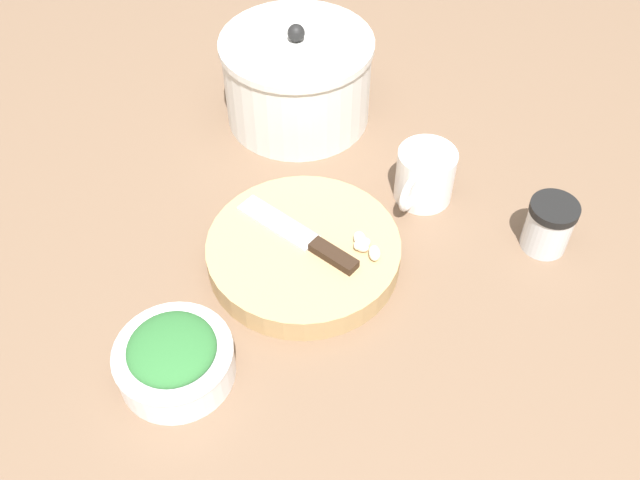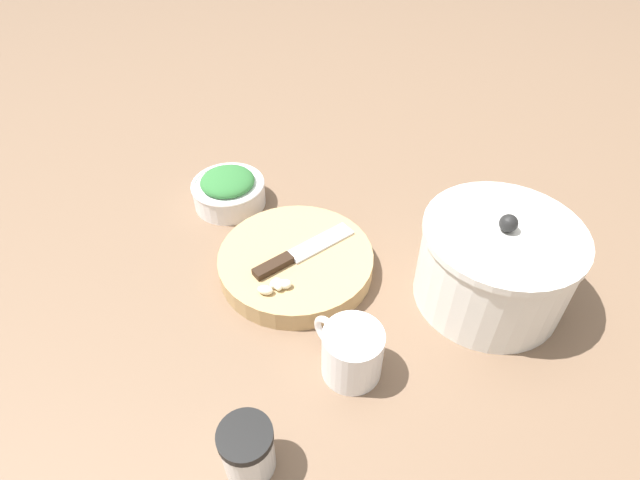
{
  "view_description": "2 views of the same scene",
  "coord_description": "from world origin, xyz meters",
  "px_view_note": "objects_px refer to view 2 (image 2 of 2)",
  "views": [
    {
      "loc": [
        -0.25,
        -0.64,
        0.79
      ],
      "look_at": [
        0.02,
        -0.03,
        0.04
      ],
      "focal_mm": 40.0,
      "sensor_mm": 36.0,
      "label": 1
    },
    {
      "loc": [
        0.62,
        -0.1,
        0.65
      ],
      "look_at": [
        -0.02,
        0.02,
        0.05
      ],
      "focal_mm": 28.0,
      "sensor_mm": 36.0,
      "label": 2
    }
  ],
  "objects_px": {
    "chef_knife": "(298,254)",
    "garlic_cloves": "(276,285)",
    "herb_bowl": "(229,190)",
    "stock_pot": "(495,264)",
    "coffee_mug": "(351,352)",
    "cutting_board": "(296,262)",
    "spice_jar": "(248,449)"
  },
  "relations": [
    {
      "from": "coffee_mug",
      "to": "stock_pot",
      "type": "xyz_separation_m",
      "value": [
        -0.1,
        0.26,
        0.03
      ]
    },
    {
      "from": "garlic_cloves",
      "to": "herb_bowl",
      "type": "bearing_deg",
      "value": -168.01
    },
    {
      "from": "cutting_board",
      "to": "coffee_mug",
      "type": "bearing_deg",
      "value": 12.27
    },
    {
      "from": "herb_bowl",
      "to": "stock_pot",
      "type": "distance_m",
      "value": 0.54
    },
    {
      "from": "spice_jar",
      "to": "garlic_cloves",
      "type": "bearing_deg",
      "value": 165.41
    },
    {
      "from": "garlic_cloves",
      "to": "stock_pot",
      "type": "height_order",
      "value": "stock_pot"
    },
    {
      "from": "chef_knife",
      "to": "herb_bowl",
      "type": "relative_size",
      "value": 1.3
    },
    {
      "from": "chef_knife",
      "to": "garlic_cloves",
      "type": "height_order",
      "value": "garlic_cloves"
    },
    {
      "from": "herb_bowl",
      "to": "stock_pot",
      "type": "relative_size",
      "value": 0.6
    },
    {
      "from": "coffee_mug",
      "to": "stock_pot",
      "type": "height_order",
      "value": "stock_pot"
    },
    {
      "from": "stock_pot",
      "to": "cutting_board",
      "type": "bearing_deg",
      "value": -111.27
    },
    {
      "from": "cutting_board",
      "to": "garlic_cloves",
      "type": "height_order",
      "value": "garlic_cloves"
    },
    {
      "from": "coffee_mug",
      "to": "herb_bowl",
      "type": "bearing_deg",
      "value": -160.67
    },
    {
      "from": "garlic_cloves",
      "to": "spice_jar",
      "type": "bearing_deg",
      "value": -14.59
    },
    {
      "from": "cutting_board",
      "to": "herb_bowl",
      "type": "bearing_deg",
      "value": -154.12
    },
    {
      "from": "chef_knife",
      "to": "herb_bowl",
      "type": "distance_m",
      "value": 0.25
    },
    {
      "from": "spice_jar",
      "to": "coffee_mug",
      "type": "bearing_deg",
      "value": 125.56
    },
    {
      "from": "coffee_mug",
      "to": "cutting_board",
      "type": "bearing_deg",
      "value": -167.73
    },
    {
      "from": "cutting_board",
      "to": "garlic_cloves",
      "type": "distance_m",
      "value": 0.09
    },
    {
      "from": "stock_pot",
      "to": "garlic_cloves",
      "type": "bearing_deg",
      "value": -97.6
    },
    {
      "from": "garlic_cloves",
      "to": "herb_bowl",
      "type": "distance_m",
      "value": 0.3
    },
    {
      "from": "spice_jar",
      "to": "coffee_mug",
      "type": "xyz_separation_m",
      "value": [
        -0.11,
        0.16,
        0.0
      ]
    },
    {
      "from": "cutting_board",
      "to": "coffee_mug",
      "type": "distance_m",
      "value": 0.23
    },
    {
      "from": "chef_knife",
      "to": "spice_jar",
      "type": "height_order",
      "value": "spice_jar"
    },
    {
      "from": "herb_bowl",
      "to": "coffee_mug",
      "type": "relative_size",
      "value": 1.33
    },
    {
      "from": "coffee_mug",
      "to": "chef_knife",
      "type": "bearing_deg",
      "value": -168.62
    },
    {
      "from": "stock_pot",
      "to": "coffee_mug",
      "type": "bearing_deg",
      "value": -69.22
    },
    {
      "from": "chef_knife",
      "to": "garlic_cloves",
      "type": "bearing_deg",
      "value": -61.34
    },
    {
      "from": "chef_knife",
      "to": "coffee_mug",
      "type": "distance_m",
      "value": 0.22
    },
    {
      "from": "chef_knife",
      "to": "stock_pot",
      "type": "height_order",
      "value": "stock_pot"
    },
    {
      "from": "chef_knife",
      "to": "herb_bowl",
      "type": "height_order",
      "value": "herb_bowl"
    },
    {
      "from": "cutting_board",
      "to": "herb_bowl",
      "type": "relative_size",
      "value": 1.84
    }
  ]
}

